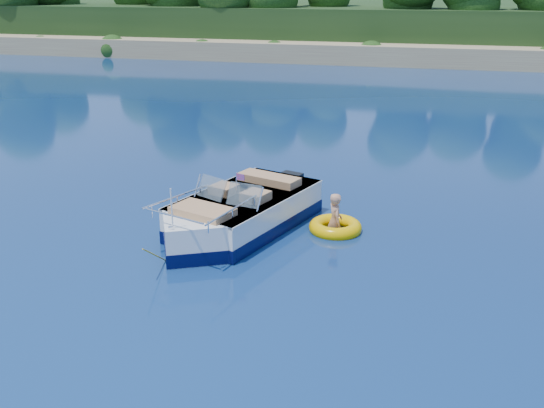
% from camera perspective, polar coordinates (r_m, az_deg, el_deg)
% --- Properties ---
extents(ground, '(160.00, 160.00, 0.00)m').
position_cam_1_polar(ground, '(15.65, -9.66, -2.83)').
color(ground, '#091840').
rests_on(ground, ground).
extents(shoreline, '(170.00, 59.00, 6.00)m').
position_cam_1_polar(shoreline, '(77.23, 10.71, 16.06)').
color(shoreline, '#8D7152').
rests_on(shoreline, ground).
extents(motorboat, '(3.41, 6.04, 2.08)m').
position_cam_1_polar(motorboat, '(15.47, -3.35, -1.22)').
color(motorboat, white).
rests_on(motorboat, ground).
extents(tow_tube, '(1.59, 1.59, 0.36)m').
position_cam_1_polar(tow_tube, '(15.70, 5.98, -2.19)').
color(tow_tube, '#F8B800').
rests_on(tow_tube, ground).
extents(boy, '(0.73, 0.94, 1.70)m').
position_cam_1_polar(boy, '(15.78, 5.87, -2.43)').
color(boy, tan).
rests_on(boy, ground).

